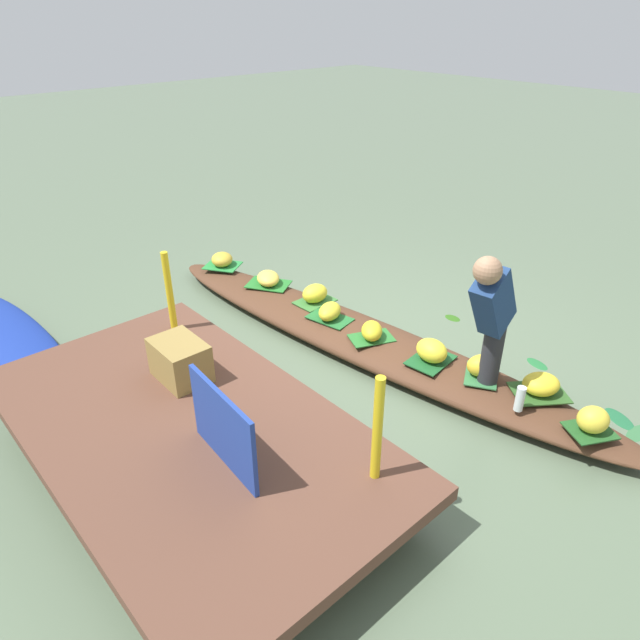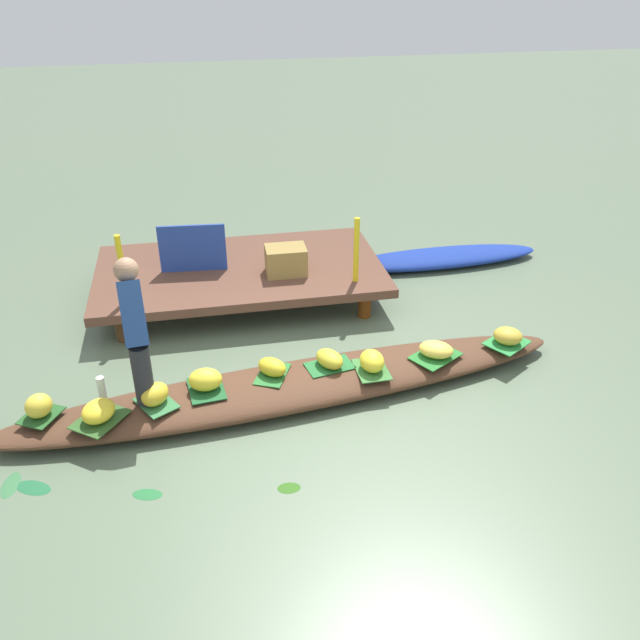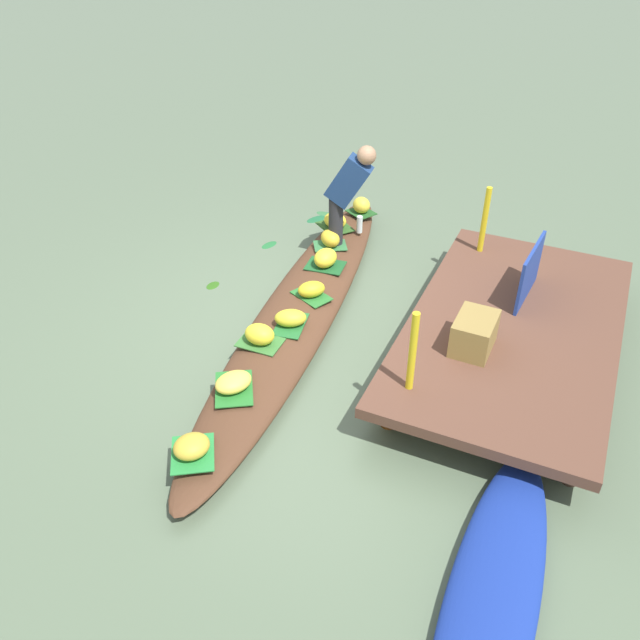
# 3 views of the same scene
# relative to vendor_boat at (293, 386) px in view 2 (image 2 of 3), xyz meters

# --- Properties ---
(canal_water) EXTENTS (40.00, 40.00, 0.00)m
(canal_water) POSITION_rel_vendor_boat_xyz_m (0.00, 0.00, -0.11)
(canal_water) COLOR #586950
(canal_water) RESTS_ON ground
(dock_platform) EXTENTS (3.20, 1.80, 0.38)m
(dock_platform) POSITION_rel_vendor_boat_xyz_m (-0.28, 2.02, 0.22)
(dock_platform) COLOR brown
(dock_platform) RESTS_ON ground
(vendor_boat) EXTENTS (5.25, 1.33, 0.22)m
(vendor_boat) POSITION_rel_vendor_boat_xyz_m (0.00, 0.00, 0.00)
(vendor_boat) COLOR #513220
(vendor_boat) RESTS_ON ground
(moored_boat) EXTENTS (2.62, 0.63, 0.17)m
(moored_boat) POSITION_rel_vendor_boat_xyz_m (2.28, 2.43, -0.02)
(moored_boat) COLOR navy
(moored_boat) RESTS_ON ground
(leaf_mat_0) EXTENTS (0.46, 0.33, 0.01)m
(leaf_mat_0) POSITION_rel_vendor_boat_xyz_m (0.35, 0.09, 0.11)
(leaf_mat_0) COLOR #23672E
(leaf_mat_0) RESTS_ON vendor_boat
(banana_bunch_0) EXTENTS (0.31, 0.36, 0.15)m
(banana_bunch_0) POSITION_rel_vendor_boat_xyz_m (0.35, 0.09, 0.19)
(banana_bunch_0) COLOR gold
(banana_bunch_0) RESTS_ON vendor_boat
(leaf_mat_1) EXTENTS (0.34, 0.43, 0.01)m
(leaf_mat_1) POSITION_rel_vendor_boat_xyz_m (-0.76, -0.05, 0.11)
(leaf_mat_1) COLOR #1B5427
(leaf_mat_1) RESTS_ON vendor_boat
(banana_bunch_1) EXTENTS (0.31, 0.26, 0.19)m
(banana_bunch_1) POSITION_rel_vendor_boat_xyz_m (-0.76, -0.05, 0.21)
(banana_bunch_1) COLOR yellow
(banana_bunch_1) RESTS_ON vendor_boat
(leaf_mat_2) EXTENTS (0.54, 0.49, 0.01)m
(leaf_mat_2) POSITION_rel_vendor_boat_xyz_m (1.35, 0.06, 0.11)
(leaf_mat_2) COLOR #25722A
(leaf_mat_2) RESTS_ON vendor_boat
(banana_bunch_2) EXTENTS (0.39, 0.36, 0.14)m
(banana_bunch_2) POSITION_rel_vendor_boat_xyz_m (1.35, 0.06, 0.18)
(banana_bunch_2) COLOR #F4CF4D
(banana_bunch_2) RESTS_ON vendor_boat
(leaf_mat_3) EXTENTS (0.38, 0.45, 0.01)m
(leaf_mat_3) POSITION_rel_vendor_boat_xyz_m (-0.17, 0.06, 0.11)
(leaf_mat_3) COLOR #286D2C
(leaf_mat_3) RESTS_ON vendor_boat
(banana_bunch_3) EXTENTS (0.33, 0.33, 0.15)m
(banana_bunch_3) POSITION_rel_vendor_boat_xyz_m (-0.17, 0.06, 0.19)
(banana_bunch_3) COLOR gold
(banana_bunch_3) RESTS_ON vendor_boat
(leaf_mat_4) EXTENTS (0.50, 0.52, 0.01)m
(leaf_mat_4) POSITION_rel_vendor_boat_xyz_m (-1.62, -0.31, 0.11)
(leaf_mat_4) COLOR #2E5723
(leaf_mat_4) RESTS_ON vendor_boat
(banana_bunch_4) EXTENTS (0.36, 0.38, 0.16)m
(banana_bunch_4) POSITION_rel_vendor_boat_xyz_m (-1.62, -0.31, 0.20)
(banana_bunch_4) COLOR yellow
(banana_bunch_4) RESTS_ON vendor_boat
(leaf_mat_5) EXTENTS (0.29, 0.40, 0.01)m
(leaf_mat_5) POSITION_rel_vendor_boat_xyz_m (0.71, -0.04, 0.11)
(leaf_mat_5) COLOR #387232
(leaf_mat_5) RESTS_ON vendor_boat
(banana_bunch_5) EXTENTS (0.22, 0.28, 0.19)m
(banana_bunch_5) POSITION_rel_vendor_boat_xyz_m (0.71, -0.04, 0.21)
(banana_bunch_5) COLOR yellow
(banana_bunch_5) RESTS_ON vendor_boat
(leaf_mat_6) EXTENTS (0.49, 0.47, 0.01)m
(leaf_mat_6) POSITION_rel_vendor_boat_xyz_m (2.11, 0.15, 0.11)
(leaf_mat_6) COLOR #27863B
(leaf_mat_6) RESTS_ON vendor_boat
(banana_bunch_6) EXTENTS (0.36, 0.35, 0.16)m
(banana_bunch_6) POSITION_rel_vendor_boat_xyz_m (2.11, 0.15, 0.19)
(banana_bunch_6) COLOR gold
(banana_bunch_6) RESTS_ON vendor_boat
(leaf_mat_7) EXTENTS (0.40, 0.44, 0.01)m
(leaf_mat_7) POSITION_rel_vendor_boat_xyz_m (-1.18, -0.18, 0.11)
(leaf_mat_7) COLOR #316F3C
(leaf_mat_7) RESTS_ON vendor_boat
(banana_bunch_7) EXTENTS (0.31, 0.32, 0.19)m
(banana_bunch_7) POSITION_rel_vendor_boat_xyz_m (-1.18, -0.18, 0.21)
(banana_bunch_7) COLOR gold
(banana_bunch_7) RESTS_ON vendor_boat
(leaf_mat_8) EXTENTS (0.38, 0.40, 0.01)m
(leaf_mat_8) POSITION_rel_vendor_boat_xyz_m (-2.10, -0.16, 0.11)
(leaf_mat_8) COLOR #225322
(leaf_mat_8) RESTS_ON vendor_boat
(banana_bunch_8) EXTENTS (0.29, 0.30, 0.20)m
(banana_bunch_8) POSITION_rel_vendor_boat_xyz_m (-2.10, -0.16, 0.21)
(banana_bunch_8) COLOR yellow
(banana_bunch_8) RESTS_ON vendor_boat
(vendor_person) EXTENTS (0.24, 0.55, 1.18)m
(vendor_person) POSITION_rel_vendor_boat_xyz_m (-1.27, -0.02, 0.79)
(vendor_person) COLOR #28282D
(vendor_person) RESTS_ON vendor_boat
(water_bottle) EXTENTS (0.07, 0.07, 0.20)m
(water_bottle) POSITION_rel_vendor_boat_xyz_m (-1.62, -0.00, 0.21)
(water_bottle) COLOR silver
(water_bottle) RESTS_ON vendor_boat
(market_banner) EXTENTS (0.73, 0.09, 0.54)m
(market_banner) POSITION_rel_vendor_boat_xyz_m (-0.78, 2.02, 0.54)
(market_banner) COLOR navy
(market_banner) RESTS_ON dock_platform
(railing_post_west) EXTENTS (0.06, 0.06, 0.72)m
(railing_post_west) POSITION_rel_vendor_boat_xyz_m (-1.48, 1.42, 0.63)
(railing_post_west) COLOR yellow
(railing_post_west) RESTS_ON dock_platform
(railing_post_east) EXTENTS (0.06, 0.06, 0.72)m
(railing_post_east) POSITION_rel_vendor_boat_xyz_m (0.92, 1.42, 0.63)
(railing_post_east) COLOR yellow
(railing_post_east) RESTS_ON dock_platform
(produce_crate) EXTENTS (0.45, 0.33, 0.31)m
(produce_crate) POSITION_rel_vendor_boat_xyz_m (0.21, 1.76, 0.43)
(produce_crate) COLOR olive
(produce_crate) RESTS_ON dock_platform
(drifting_plant_0) EXTENTS (0.15, 0.30, 0.01)m
(drifting_plant_0) POSITION_rel_vendor_boat_xyz_m (-2.28, -0.70, -0.10)
(drifting_plant_0) COLOR #346A3D
(drifting_plant_0) RESTS_ON ground
(drifting_plant_1) EXTENTS (0.18, 0.13, 0.01)m
(drifting_plant_1) POSITION_rel_vendor_boat_xyz_m (-0.22, -1.14, -0.10)
(drifting_plant_1) COLOR #2C5D18
(drifting_plant_1) RESTS_ON ground
(drifting_plant_2) EXTENTS (0.33, 0.27, 0.01)m
(drifting_plant_2) POSITION_rel_vendor_boat_xyz_m (-2.10, -0.77, -0.10)
(drifting_plant_2) COLOR #1F5F37
(drifting_plant_2) RESTS_ON ground
(drifting_plant_3) EXTENTS (0.25, 0.18, 0.01)m
(drifting_plant_3) POSITION_rel_vendor_boat_xyz_m (-1.26, -1.00, -0.10)
(drifting_plant_3) COLOR #236833
(drifting_plant_3) RESTS_ON ground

